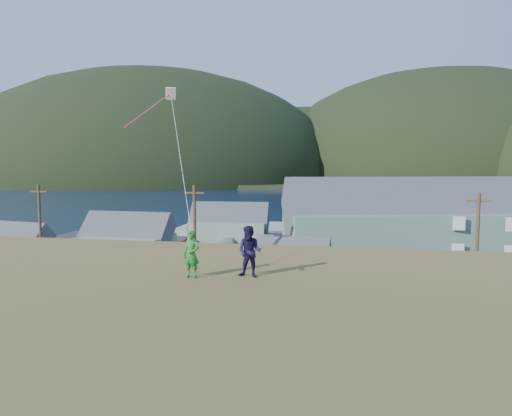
{
  "coord_description": "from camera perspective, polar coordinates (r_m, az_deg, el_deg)",
  "views": [
    {
      "loc": [
        6.58,
        -32.58,
        10.73
      ],
      "look_at": [
        2.8,
        -11.97,
        8.8
      ],
      "focal_mm": 32.0,
      "sensor_mm": 36.0,
      "label": 1
    }
  ],
  "objects": [
    {
      "name": "utility_poles",
      "position": [
        35.76,
        -4.3,
        -4.59
      ],
      "size": [
        34.56,
        0.24,
        9.13
      ],
      "color": "#47331E",
      "rests_on": "waterfront_lot"
    },
    {
      "name": "kite_flyer_navy",
      "position": [
        14.54,
        -0.8,
        -5.47
      ],
      "size": [
        0.89,
        0.75,
        1.64
      ],
      "primitive_type": "imported",
      "rotation": [
        0.0,
        0.0,
        -0.18
      ],
      "color": "#161438",
      "rests_on": "hillside"
    },
    {
      "name": "parked_cars",
      "position": [
        57.48,
        -4.33,
        -4.65
      ],
      "size": [
        25.9,
        11.84,
        1.55
      ],
      "color": "black",
      "rests_on": "waterfront_lot"
    },
    {
      "name": "kite_rig",
      "position": [
        22.71,
        -10.98,
        13.41
      ],
      "size": [
        2.39,
        4.13,
        10.08
      ],
      "color": "beige",
      "rests_on": "ground"
    },
    {
      "name": "ground",
      "position": [
        34.93,
        -1.01,
        -12.63
      ],
      "size": [
        900.0,
        900.0,
        0.0
      ],
      "primitive_type": "plane",
      "color": "#0A1638",
      "rests_on": "ground"
    },
    {
      "name": "shed_palegreen_far",
      "position": [
        61.78,
        -3.35,
        -2.2
      ],
      "size": [
        10.88,
        6.61,
        7.11
      ],
      "rotation": [
        0.0,
        0.0,
        0.06
      ],
      "color": "slate",
      "rests_on": "waterfront_lot"
    },
    {
      "name": "far_hills",
      "position": [
        313.43,
        15.71,
        3.47
      ],
      "size": [
        760.0,
        265.0,
        143.0
      ],
      "color": "black",
      "rests_on": "ground"
    },
    {
      "name": "far_shore",
      "position": [
        362.77,
        9.35,
        3.66
      ],
      "size": [
        900.0,
        320.0,
        2.0
      ],
      "primitive_type": "cube",
      "color": "black",
      "rests_on": "ground"
    },
    {
      "name": "kite_flyer_green",
      "position": [
        14.63,
        -8.08,
        -5.76
      ],
      "size": [
        0.6,
        0.45,
        1.49
      ],
      "primitive_type": "imported",
      "rotation": [
        0.0,
        0.0,
        -0.18
      ],
      "color": "#207825",
      "rests_on": "hillside"
    },
    {
      "name": "shed_teal",
      "position": [
        52.44,
        -28.38,
        -4.62
      ],
      "size": [
        8.59,
        6.62,
        6.14
      ],
      "rotation": [
        0.0,
        0.0,
        -0.17
      ],
      "color": "#327175",
      "rests_on": "waterfront_lot"
    },
    {
      "name": "shed_palegreen_near",
      "position": [
        50.83,
        -15.96,
        -4.11
      ],
      "size": [
        9.86,
        6.46,
        6.99
      ],
      "rotation": [
        0.0,
        0.0,
        -0.04
      ],
      "color": "slate",
      "rests_on": "waterfront_lot"
    },
    {
      "name": "lodge",
      "position": [
        54.93,
        20.85,
        -1.68
      ],
      "size": [
        33.83,
        17.13,
        11.47
      ],
      "rotation": [
        0.0,
        0.0,
        0.26
      ],
      "color": "slate",
      "rests_on": "waterfront_lot"
    },
    {
      "name": "wharf",
      "position": [
        74.38,
        0.54,
        -2.68
      ],
      "size": [
        26.0,
        14.0,
        0.9
      ],
      "primitive_type": "cube",
      "color": "gray",
      "rests_on": "ground"
    },
    {
      "name": "waterfront_lot",
      "position": [
        51.14,
        2.78,
        -6.79
      ],
      "size": [
        72.0,
        36.0,
        0.12
      ],
      "primitive_type": "cube",
      "color": "#28282B",
      "rests_on": "ground"
    },
    {
      "name": "shed_white",
      "position": [
        41.14,
        4.45,
        -6.91
      ],
      "size": [
        7.12,
        5.1,
        5.32
      ],
      "rotation": [
        0.0,
        0.0,
        -0.1
      ],
      "color": "silver",
      "rests_on": "waterfront_lot"
    },
    {
      "name": "grass_strip",
      "position": [
        33.05,
        -1.72,
        -13.59
      ],
      "size": [
        110.0,
        8.0,
        0.1
      ],
      "primitive_type": "cube",
      "color": "#4C3D19",
      "rests_on": "ground"
    }
  ]
}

